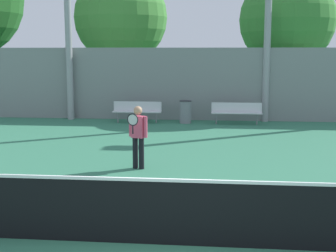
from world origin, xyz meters
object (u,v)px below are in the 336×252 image
object	(u,v)px
bench_courtside_near	(237,111)
tree_green_broad	(121,18)
tennis_player	(138,134)
trash_bin	(185,112)
tennis_net	(172,212)
bench_courtside_far	(137,109)
tree_green_tall	(287,20)

from	to	relation	value
bench_courtside_near	tree_green_broad	xyz separation A→B (m)	(-5.80, 4.76, 4.15)
tennis_player	trash_bin	distance (m)	7.91
tennis_net	tennis_player	distance (m)	4.94
tennis_player	bench_courtside_far	bearing A→B (deg)	118.82
trash_bin	tree_green_tall	size ratio (longest dim) A/B	0.14
tree_green_tall	bench_courtside_far	bearing A→B (deg)	-152.91
tennis_net	bench_courtside_near	xyz separation A→B (m)	(1.57, 12.56, 0.01)
tree_green_tall	tennis_player	bearing A→B (deg)	-115.36
tennis_net	tree_green_tall	size ratio (longest dim) A/B	1.82
tennis_net	tree_green_tall	bearing A→B (deg)	75.95
tennis_net	bench_courtside_far	world-z (taller)	tennis_net
tree_green_tall	trash_bin	bearing A→B (deg)	-143.83
tree_green_broad	tennis_net	bearing A→B (deg)	-76.29
tree_green_tall	tree_green_broad	xyz separation A→B (m)	(-8.21, 1.37, 0.26)
bench_courtside_far	tree_green_tall	distance (m)	8.39
tennis_player	tree_green_tall	size ratio (longest dim) A/B	0.25
trash_bin	tree_green_tall	bearing A→B (deg)	36.17
tennis_net	bench_courtside_far	bearing A→B (deg)	101.84
tennis_player	bench_courtside_far	world-z (taller)	tennis_player
tennis_net	trash_bin	distance (m)	12.63
bench_courtside_near	tree_green_tall	size ratio (longest dim) A/B	0.31
tennis_player	bench_courtside_near	xyz separation A→B (m)	(2.89, 7.81, -0.36)
bench_courtside_near	bench_courtside_far	bearing A→B (deg)	-180.00
bench_courtside_far	trash_bin	distance (m)	2.06
tennis_net	trash_bin	xyz separation A→B (m)	(-0.57, 12.61, -0.07)
bench_courtside_far	tree_green_broad	bearing A→B (deg)	108.50
tennis_player	bench_courtside_near	world-z (taller)	tennis_player
tennis_net	tree_green_broad	xyz separation A→B (m)	(-4.22, 17.32, 4.16)
bench_courtside_near	tree_green_broad	bearing A→B (deg)	140.63
bench_courtside_near	trash_bin	size ratio (longest dim) A/B	2.19
tennis_net	tennis_player	bearing A→B (deg)	105.51
bench_courtside_far	tree_green_broad	xyz separation A→B (m)	(-1.59, 4.76, 4.15)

